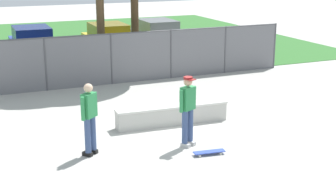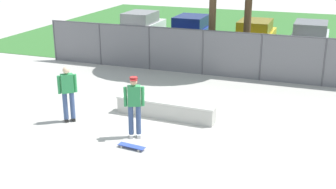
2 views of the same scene
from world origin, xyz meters
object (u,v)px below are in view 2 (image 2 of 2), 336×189
Objects in this scene: bystander at (68,92)px; car_white at (140,26)px; skateboarder at (134,104)px; skateboard at (132,146)px; concrete_ledge at (165,109)px; car_yellow at (254,36)px; car_silver at (310,38)px; car_blue at (190,31)px.

car_white is at bearing 103.10° from bystander.
skateboard is at bearing -73.08° from skateboarder.
concrete_ledge is at bearing 79.56° from skateboarder.
skateboarder reaches higher than bystander.
bystander is (-2.69, 1.15, 0.94)m from skateboard.
car_yellow is 2.32× the size of bystander.
car_blue is at bearing -178.47° from car_silver.
car_white reaches higher than skateboard.
bystander is (-2.46, 0.38, -0.02)m from skateboarder.
car_white is (-5.65, 10.97, 0.55)m from concrete_ledge.
car_blue is (3.23, -0.36, 0.00)m from car_white.
skateboarder is 2.49m from bystander.
car_blue reaches higher than skateboard.
skateboarder is at bearing -108.78° from car_silver.
car_silver is (4.02, 13.28, 0.77)m from skateboard.
car_white is 1.00× the size of car_silver.
skateboarder is 0.44× the size of car_white.
car_silver reaches higher than concrete_ledge.
car_white is 3.25m from car_blue.
car_yellow is at bearing 83.57° from concrete_ledge.
car_silver is at bearing 9.30° from car_yellow.
skateboard is at bearing -106.84° from car_silver.
bystander is (-6.71, -12.12, 0.17)m from car_silver.
car_silver is at bearing -1.17° from car_white.
bystander is at bearing -118.97° from car_silver.
skateboarder is at bearing -67.25° from car_white.
skateboarder is 1.01× the size of bystander.
skateboard is 12.91m from car_yellow.
skateboard is 0.19× the size of car_blue.
concrete_ledge is at bearing 88.06° from skateboard.
car_yellow is (1.48, 12.05, -0.19)m from skateboarder.
car_yellow is (1.16, 10.32, 0.55)m from concrete_ledge.
skateboarder is at bearing -80.36° from car_blue.
car_silver is at bearing 73.16° from skateboard.
bystander is (2.87, -12.32, 0.17)m from car_white.
skateboarder is at bearing -97.01° from car_yellow.
concrete_ledge is 10.89m from car_blue.
bystander is (-0.36, -11.95, 0.17)m from car_blue.
car_blue is (-2.10, 12.34, -0.19)m from skateboarder.
car_silver is (3.93, 10.78, 0.55)m from concrete_ledge.
skateboard is at bearing -67.57° from car_white.
car_blue is 11.96m from bystander.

